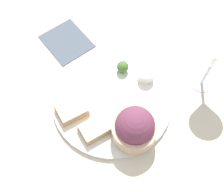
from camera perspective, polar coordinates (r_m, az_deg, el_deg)
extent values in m
plane|color=beige|center=(0.78, 0.00, -1.15)|extent=(4.00, 4.00, 0.00)
cylinder|color=white|center=(0.78, 0.00, -0.92)|extent=(0.33, 0.33, 0.01)
cylinder|color=tan|center=(0.71, 4.69, -6.74)|extent=(0.12, 0.12, 0.05)
sphere|color=#6B334C|center=(0.68, 4.85, -5.96)|extent=(0.10, 0.10, 0.10)
cylinder|color=white|center=(0.80, 6.90, 4.35)|extent=(0.05, 0.05, 0.03)
cylinder|color=beige|center=(0.79, 6.99, 4.77)|extent=(0.04, 0.04, 0.01)
cube|color=tan|center=(0.75, -8.17, -2.91)|extent=(0.08, 0.06, 0.02)
cube|color=beige|center=(0.74, -8.29, -2.50)|extent=(0.07, 0.06, 0.01)
cube|color=tan|center=(0.73, -3.46, -6.76)|extent=(0.08, 0.06, 0.02)
cube|color=beige|center=(0.71, -3.52, -6.39)|extent=(0.07, 0.05, 0.01)
cylinder|color=silver|center=(0.85, 17.73, 2.59)|extent=(0.06, 0.06, 0.01)
cylinder|color=silver|center=(0.81, 18.55, 4.11)|extent=(0.01, 0.01, 0.08)
cone|color=silver|center=(0.75, 20.45, 7.59)|extent=(0.09, 0.09, 0.09)
sphere|color=#477533|center=(0.80, 2.18, 5.98)|extent=(0.04, 0.04, 0.04)
cube|color=#4C5666|center=(0.90, -9.22, 10.93)|extent=(0.14, 0.16, 0.01)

